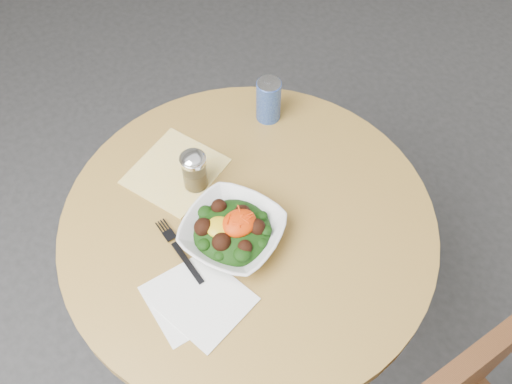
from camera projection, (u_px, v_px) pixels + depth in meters
ground at (251, 337)px, 1.97m from camera, size 6.00×6.00×0.00m
table at (249, 260)px, 1.52m from camera, size 0.90×0.90×0.75m
cloth_napkin at (176, 171)px, 1.44m from camera, size 0.27×0.26×0.00m
paper_napkins at (198, 300)px, 1.24m from camera, size 0.21×0.22×0.00m
salad_bowl at (233, 231)px, 1.30m from camera, size 0.30×0.30×0.08m
fork at (178, 249)px, 1.30m from camera, size 0.03×0.20×0.00m
spice_shaker at (194, 170)px, 1.37m from camera, size 0.06×0.06×0.11m
beverage_can at (269, 100)px, 1.50m from camera, size 0.07×0.07×0.13m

